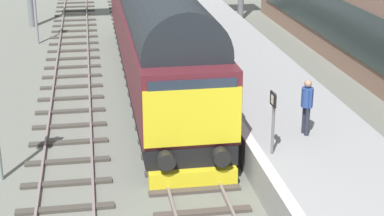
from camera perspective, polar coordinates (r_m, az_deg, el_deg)
ground_plane at (r=21.98m, az=-2.09°, el=-1.20°), size 140.00×140.00×0.00m
track_main at (r=21.96m, az=-2.10°, el=-1.07°), size 2.50×60.00×0.15m
track_adjacent_west at (r=21.83m, az=-11.09°, el=-1.58°), size 2.50×60.00×0.15m
station_platform at (r=22.51m, az=7.01°, el=0.53°), size 4.00×44.00×1.01m
diesel_locomotive at (r=25.24m, az=-3.40°, el=7.46°), size 2.74×18.83×4.68m
platform_number_sign at (r=16.65m, az=7.39°, el=-0.47°), size 0.10×0.44×1.72m
waiting_passenger at (r=18.17m, az=10.41°, el=0.56°), size 0.37×0.51×1.64m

